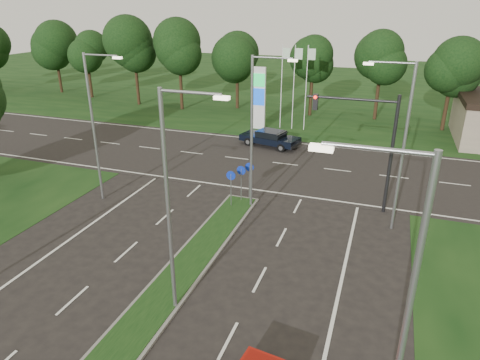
% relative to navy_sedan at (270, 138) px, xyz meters
% --- Properties ---
extents(verge_far, '(160.00, 50.00, 0.02)m').
position_rel_navy_sedan_xyz_m(verge_far, '(1.35, 27.01, -0.74)').
color(verge_far, black).
rests_on(verge_far, ground).
extents(cross_road, '(160.00, 12.00, 0.02)m').
position_rel_navy_sedan_xyz_m(cross_road, '(1.35, -3.99, -0.74)').
color(cross_road, black).
rests_on(cross_road, ground).
extents(median_kerb, '(2.00, 26.00, 0.12)m').
position_rel_navy_sedan_xyz_m(median_kerb, '(1.35, -23.99, -0.68)').
color(median_kerb, slate).
rests_on(median_kerb, ground).
extents(streetlight_median_near, '(2.53, 0.22, 9.00)m').
position_rel_navy_sedan_xyz_m(streetlight_median_near, '(2.35, -21.99, 4.33)').
color(streetlight_median_near, gray).
rests_on(streetlight_median_near, ground).
extents(streetlight_median_far, '(2.53, 0.22, 9.00)m').
position_rel_navy_sedan_xyz_m(streetlight_median_far, '(2.35, -11.99, 4.33)').
color(streetlight_median_far, gray).
rests_on(streetlight_median_far, ground).
extents(streetlight_left_far, '(2.53, 0.22, 9.00)m').
position_rel_navy_sedan_xyz_m(streetlight_left_far, '(-6.95, -13.99, 4.33)').
color(streetlight_left_far, gray).
rests_on(streetlight_left_far, ground).
extents(streetlight_right_far, '(2.53, 0.22, 9.00)m').
position_rel_navy_sedan_xyz_m(streetlight_right_far, '(10.15, -11.99, 4.33)').
color(streetlight_right_far, gray).
rests_on(streetlight_right_far, ground).
extents(streetlight_right_near, '(2.53, 0.22, 9.00)m').
position_rel_navy_sedan_xyz_m(streetlight_right_near, '(10.15, -25.99, 4.33)').
color(streetlight_right_near, gray).
rests_on(streetlight_right_near, ground).
extents(traffic_signal, '(5.10, 0.42, 7.00)m').
position_rel_navy_sedan_xyz_m(traffic_signal, '(8.54, -10.00, 3.91)').
color(traffic_signal, black).
rests_on(traffic_signal, ground).
extents(median_signs, '(1.16, 1.76, 2.38)m').
position_rel_navy_sedan_xyz_m(median_signs, '(1.35, -11.59, 0.97)').
color(median_signs, gray).
rests_on(median_signs, ground).
extents(gas_pylon, '(5.80, 1.26, 8.00)m').
position_rel_navy_sedan_xyz_m(gas_pylon, '(-2.44, 5.05, 2.45)').
color(gas_pylon, silver).
rests_on(gas_pylon, ground).
extents(treeline_far, '(6.00, 6.00, 9.90)m').
position_rel_navy_sedan_xyz_m(treeline_far, '(1.45, 11.94, 6.09)').
color(treeline_far, black).
rests_on(treeline_far, ground).
extents(navy_sedan, '(5.38, 3.15, 1.39)m').
position_rel_navy_sedan_xyz_m(navy_sedan, '(0.00, 0.00, 0.00)').
color(navy_sedan, black).
rests_on(navy_sedan, ground).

